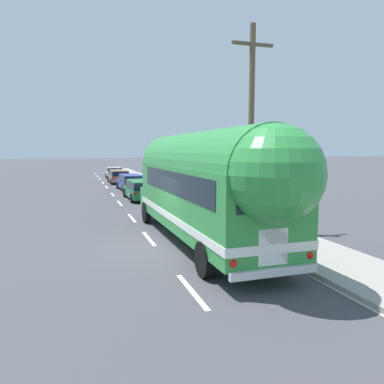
% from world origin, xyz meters
% --- Properties ---
extents(ground_plane, '(300.00, 300.00, 0.00)m').
position_xyz_m(ground_plane, '(0.00, 0.00, 0.00)').
color(ground_plane, '#424247').
extents(lane_markings, '(3.59, 80.00, 0.01)m').
position_xyz_m(lane_markings, '(2.44, 12.68, 0.00)').
color(lane_markings, silver).
rests_on(lane_markings, ground).
extents(sidewalk_slab, '(2.69, 90.00, 0.15)m').
position_xyz_m(sidewalk_slab, '(4.81, 10.00, 0.07)').
color(sidewalk_slab, gray).
rests_on(sidewalk_slab, ground).
extents(utility_pole, '(1.80, 0.24, 8.50)m').
position_xyz_m(utility_pole, '(4.32, 1.35, 4.42)').
color(utility_pole, brown).
rests_on(utility_pole, ground).
extents(painted_bus, '(2.75, 12.57, 4.12)m').
position_xyz_m(painted_bus, '(1.75, -0.33, 2.30)').
color(painted_bus, '#2D8C3D').
rests_on(painted_bus, ground).
extents(car_lead, '(2.06, 4.64, 1.37)m').
position_xyz_m(car_lead, '(1.65, 12.82, 0.80)').
color(car_lead, '#196633').
rests_on(car_lead, ground).
extents(car_second, '(2.03, 4.83, 1.37)m').
position_xyz_m(car_second, '(1.78, 19.05, 0.79)').
color(car_second, navy).
rests_on(car_second, ground).
extents(car_third, '(1.96, 4.51, 1.37)m').
position_xyz_m(car_third, '(1.53, 26.26, 0.79)').
color(car_third, olive).
rests_on(car_third, ground).
extents(car_fourth, '(1.94, 4.26, 1.37)m').
position_xyz_m(car_fourth, '(1.75, 33.01, 0.73)').
color(car_fourth, silver).
rests_on(car_fourth, ground).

